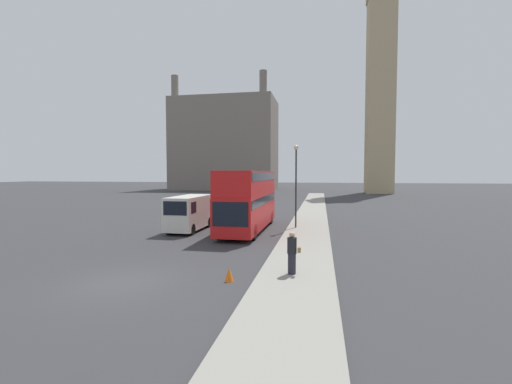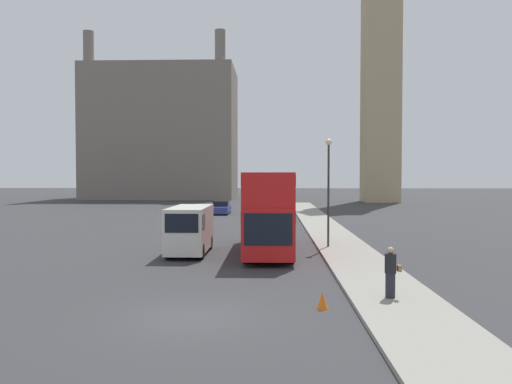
{
  "view_description": "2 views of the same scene",
  "coord_description": "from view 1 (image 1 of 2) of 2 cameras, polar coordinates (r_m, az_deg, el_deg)",
  "views": [
    {
      "loc": [
        7.46,
        -11.55,
        4.15
      ],
      "look_at": [
        2.92,
        12.25,
        2.86
      ],
      "focal_mm": 24.0,
      "sensor_mm": 36.0,
      "label": 1
    },
    {
      "loc": [
        2.42,
        -14.54,
        4.2
      ],
      "look_at": [
        1.24,
        22.08,
        2.98
      ],
      "focal_mm": 35.0,
      "sensor_mm": 36.0,
      "label": 2
    }
  ],
  "objects": [
    {
      "name": "ground_plane",
      "position": [
        14.36,
        -21.73,
        -13.96
      ],
      "size": [
        300.0,
        300.0,
        0.0
      ],
      "primitive_type": "plane",
      "color": "#333335"
    },
    {
      "name": "sidewalk_strip",
      "position": [
        12.28,
        6.07,
        -16.34
      ],
      "size": [
        3.04,
        120.0,
        0.15
      ],
      "color": "gray",
      "rests_on": "ground_plane"
    },
    {
      "name": "clock_tower",
      "position": [
        82.21,
        20.15,
        22.24
      ],
      "size": [
        5.86,
        6.03,
        61.21
      ],
      "color": "tan",
      "rests_on": "ground_plane"
    },
    {
      "name": "building_block_distant",
      "position": [
        91.65,
        -5.14,
        7.84
      ],
      "size": [
        26.4,
        14.96,
        28.71
      ],
      "color": "slate",
      "rests_on": "ground_plane"
    },
    {
      "name": "red_double_decker_bus",
      "position": [
        24.96,
        -1.26,
        -0.91
      ],
      "size": [
        2.5,
        10.28,
        4.34
      ],
      "color": "red",
      "rests_on": "ground_plane"
    },
    {
      "name": "white_van",
      "position": [
        25.35,
        -11.1,
        -3.34
      ],
      "size": [
        1.95,
        5.04,
        2.53
      ],
      "color": "silver",
      "rests_on": "ground_plane"
    },
    {
      "name": "pedestrian",
      "position": [
        13.92,
        6.04,
        -10.06
      ],
      "size": [
        0.54,
        0.38,
        1.69
      ],
      "color": "#23232D",
      "rests_on": "sidewalk_strip"
    },
    {
      "name": "street_lamp",
      "position": [
        25.47,
        6.69,
        3.0
      ],
      "size": [
        0.36,
        0.36,
        6.13
      ],
      "color": "#2D332D",
      "rests_on": "sidewalk_strip"
    },
    {
      "name": "parked_sedan",
      "position": [
        52.38,
        -0.88,
        -0.79
      ],
      "size": [
        1.82,
        4.76,
        1.41
      ],
      "color": "navy",
      "rests_on": "ground_plane"
    },
    {
      "name": "traffic_cone",
      "position": [
        13.59,
        -4.5,
        -13.52
      ],
      "size": [
        0.36,
        0.36,
        0.55
      ],
      "color": "orange",
      "rests_on": "ground_plane"
    }
  ]
}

